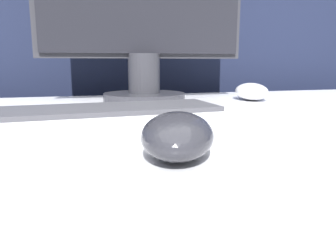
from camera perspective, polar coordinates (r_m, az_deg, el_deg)
name	(u,v)px	position (r m, az deg, el deg)	size (l,w,h in m)	color
partition_panel	(124,101)	(1.14, -7.67, 4.37)	(5.00, 0.03, 1.48)	black
computer_mouse_near	(177,135)	(0.34, 1.65, -1.57)	(0.11, 0.14, 0.05)	#232328
keyboard	(100,114)	(0.56, -11.78, 2.01)	(0.43, 0.17, 0.02)	silver
computer_mouse_far	(251,91)	(0.88, 14.32, 5.84)	(0.10, 0.14, 0.04)	white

